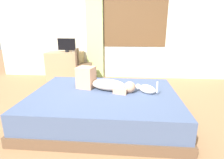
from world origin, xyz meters
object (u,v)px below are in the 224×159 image
object	(u,v)px
bed	(104,106)
tv_monitor	(67,45)
person_lying	(103,82)
cat	(146,89)
desk	(66,66)
chair_by_desk	(82,63)
cup	(73,50)

from	to	relation	value
bed	tv_monitor	xyz separation A→B (m)	(-1.24, 2.08, 0.71)
bed	person_lying	distance (m)	0.37
person_lying	cat	bearing A→B (deg)	-9.84
desk	chair_by_desk	size ratio (longest dim) A/B	1.05
tv_monitor	bed	bearing A→B (deg)	-59.29
tv_monitor	person_lying	bearing A→B (deg)	-58.32
chair_by_desk	cat	bearing A→B (deg)	-51.96
cat	chair_by_desk	xyz separation A→B (m)	(-1.43, 1.83, 0.01)
desk	chair_by_desk	xyz separation A→B (m)	(0.50, -0.22, 0.14)
cup	cat	bearing A→B (deg)	-50.90
person_lying	chair_by_desk	world-z (taller)	chair_by_desk
bed	chair_by_desk	bearing A→B (deg)	113.48
tv_monitor	chair_by_desk	size ratio (longest dim) A/B	0.56
bed	person_lying	world-z (taller)	person_lying
cat	cup	bearing A→B (deg)	129.10
desk	chair_by_desk	world-z (taller)	chair_by_desk
tv_monitor	cup	size ratio (longest dim) A/B	6.04
desk	tv_monitor	world-z (taller)	tv_monitor
person_lying	cat	world-z (taller)	person_lying
person_lying	chair_by_desk	size ratio (longest dim) A/B	1.09
bed	person_lying	bearing A→B (deg)	106.68
person_lying	tv_monitor	distance (m)	2.30
person_lying	tv_monitor	bearing A→B (deg)	121.68
person_lying	cup	distance (m)	2.24
person_lying	chair_by_desk	distance (m)	1.88
desk	tv_monitor	xyz separation A→B (m)	(0.07, -0.00, 0.55)
desk	cup	xyz separation A→B (m)	(0.23, 0.05, 0.41)
desk	cup	bearing A→B (deg)	11.40
bed	cup	distance (m)	2.45
bed	chair_by_desk	size ratio (longest dim) A/B	2.58
cup	tv_monitor	bearing A→B (deg)	-163.81
desk	cup	world-z (taller)	cup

